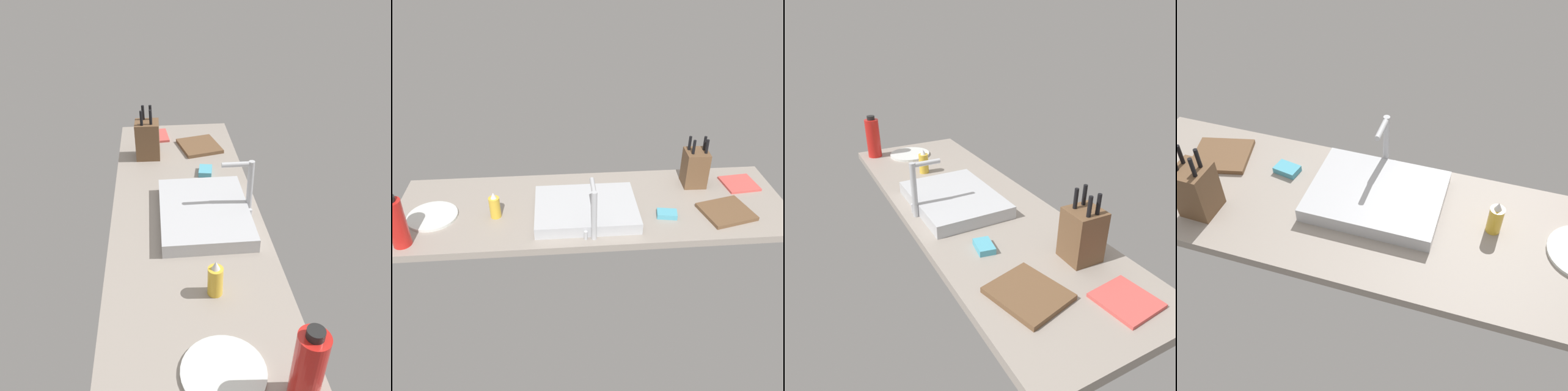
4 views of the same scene
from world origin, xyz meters
TOP-DOWN VIEW (x-y plane):
  - countertop_slab at (0.00, 0.00)cm, footprint 184.74×60.07cm
  - sink_basin at (3.74, 6.81)cm, footprint 46.24×34.66cm
  - faucet at (1.91, 23.65)cm, footprint 5.50×12.73cm
  - knife_block at (-52.86, -14.97)cm, footprint 11.55×11.90cm
  - cutting_board at (-60.86, 11.75)cm, footprint 25.41×23.80cm
  - soap_bottle at (44.85, 5.56)cm, footprint 4.93×4.93cm
  - water_bottle at (81.72, 22.23)cm, footprint 7.70×7.70cm
  - dinner_plate at (73.68, 3.85)cm, footprint 22.64×22.64cm
  - dish_towel at (-76.49, -12.21)cm, footprint 17.83×17.33cm
  - dish_sponge at (-32.99, 11.67)cm, footprint 9.90×7.46cm

SIDE VIEW (x-z plane):
  - countertop_slab at x=0.00cm, z-range 0.00..3.50cm
  - dinner_plate at x=73.68cm, z-range 3.50..4.70cm
  - dish_towel at x=-76.49cm, z-range 3.50..4.70cm
  - cutting_board at x=-60.86cm, z-range 3.50..5.30cm
  - dish_sponge at x=-32.99cm, z-range 3.50..5.90cm
  - sink_basin at x=3.74cm, z-range 3.50..8.88cm
  - soap_bottle at x=44.85cm, z-range 2.60..15.47cm
  - knife_block at x=-52.86cm, z-range 0.22..25.95cm
  - water_bottle at x=81.72cm, z-range 2.76..26.60cm
  - faucet at x=1.91cm, z-range 5.57..29.09cm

